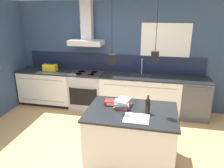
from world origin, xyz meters
TOP-DOWN VIEW (x-y plane):
  - ground_plane at (0.00, 0.00)m, footprint 16.00×16.00m
  - wall_back at (-0.03, 2.00)m, footprint 5.60×2.28m
  - counter_run_left at (-1.68, 1.69)m, footprint 1.39×0.64m
  - counter_run_sink at (0.74, 1.69)m, footprint 1.88×0.64m
  - oven_range at (-0.59, 1.69)m, footprint 0.80×0.66m
  - dishwasher at (1.99, 1.69)m, footprint 0.63×0.65m
  - kitchen_island at (0.77, -0.18)m, footprint 1.39×0.99m
  - bottle_on_island at (1.01, -0.21)m, footprint 0.07×0.07m
  - book_stack at (0.61, -0.06)m, footprint 0.30×0.35m
  - red_supply_box at (0.42, -0.02)m, footprint 0.20×0.16m
  - paper_pile at (0.87, -0.41)m, footprint 0.36×0.31m
  - yellow_toolbox at (-1.55, 1.69)m, footprint 0.34×0.18m

SIDE VIEW (x-z plane):
  - ground_plane at x=0.00m, z-range 0.00..0.00m
  - oven_range at x=-0.59m, z-range 0.00..0.91m
  - dishwasher at x=1.99m, z-range 0.00..0.91m
  - kitchen_island at x=0.77m, z-range 0.00..0.91m
  - counter_run_left at x=-1.68m, z-range 0.01..0.92m
  - counter_run_sink at x=0.74m, z-range -0.18..1.10m
  - paper_pile at x=0.87m, z-range 0.91..0.92m
  - red_supply_box at x=0.42m, z-range 0.91..0.98m
  - book_stack at x=0.61m, z-range 0.91..1.03m
  - yellow_toolbox at x=-1.55m, z-range 0.90..1.09m
  - bottle_on_island at x=1.01m, z-range 0.88..1.17m
  - wall_back at x=-0.03m, z-range 0.05..2.65m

